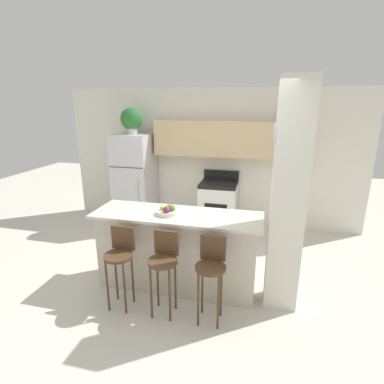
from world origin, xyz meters
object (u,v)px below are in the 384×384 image
(refrigerator, at_px, (135,180))
(bar_stool_mid, at_px, (164,262))
(fruit_bowl, at_px, (168,211))
(stove_range, at_px, (218,206))
(bar_stool_right, at_px, (211,268))
(bar_stool_left, at_px, (120,257))
(potted_plant_on_fridge, at_px, (131,120))

(refrigerator, height_order, bar_stool_mid, refrigerator)
(bar_stool_mid, bearing_deg, fruit_bowl, 102.05)
(stove_range, xyz_separation_m, bar_stool_right, (0.29, -2.45, 0.16))
(bar_stool_left, bearing_deg, refrigerator, 109.88)
(stove_range, height_order, fruit_bowl, fruit_bowl)
(bar_stool_right, distance_m, fruit_bowl, 0.89)
(stove_range, distance_m, bar_stool_mid, 2.46)
(bar_stool_left, bearing_deg, potted_plant_on_fridge, 109.88)
(refrigerator, bearing_deg, bar_stool_left, -70.12)
(refrigerator, bearing_deg, potted_plant_on_fridge, 116.12)
(bar_stool_left, xyz_separation_m, bar_stool_right, (1.04, 0.00, 0.00))
(bar_stool_left, height_order, potted_plant_on_fridge, potted_plant_on_fridge)
(bar_stool_left, relative_size, potted_plant_on_fridge, 2.04)
(stove_range, bearing_deg, potted_plant_on_fridge, -178.24)
(refrigerator, xyz_separation_m, stove_range, (1.61, 0.05, -0.41))
(bar_stool_left, bearing_deg, bar_stool_right, 0.00)
(bar_stool_left, distance_m, bar_stool_right, 1.04)
(bar_stool_left, xyz_separation_m, bar_stool_mid, (0.52, 0.00, 0.00))
(stove_range, bearing_deg, bar_stool_mid, -95.30)
(refrigerator, distance_m, potted_plant_on_fridge, 1.13)
(bar_stool_right, bearing_deg, bar_stool_mid, 180.00)
(stove_range, xyz_separation_m, potted_plant_on_fridge, (-1.61, -0.05, 1.54))
(bar_stool_mid, bearing_deg, refrigerator, 120.06)
(bar_stool_right, bearing_deg, potted_plant_on_fridge, 128.52)
(bar_stool_left, xyz_separation_m, fruit_bowl, (0.42, 0.48, 0.41))
(refrigerator, xyz_separation_m, bar_stool_left, (0.87, -2.40, -0.25))
(potted_plant_on_fridge, xyz_separation_m, fruit_bowl, (1.28, -1.92, -0.96))
(bar_stool_right, xyz_separation_m, potted_plant_on_fridge, (-1.91, 2.40, 1.38))
(fruit_bowl, bearing_deg, stove_range, 80.49)
(refrigerator, distance_m, bar_stool_mid, 2.78)
(stove_range, bearing_deg, fruit_bowl, -99.51)
(refrigerator, height_order, potted_plant_on_fridge, potted_plant_on_fridge)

